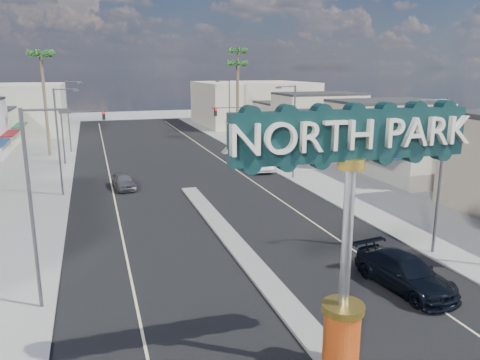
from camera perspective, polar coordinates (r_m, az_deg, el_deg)
ground at (r=43.03m, az=-6.55°, el=-0.83°), size 160.00×160.00×0.00m
road at (r=43.03m, az=-6.55°, el=-0.82°), size 20.00×120.00×0.01m
median_island at (r=28.20m, az=-0.12°, el=-8.36°), size 1.30×30.00×0.16m
sidewalk_left at (r=42.72m, az=-25.30°, el=-2.08°), size 8.00×120.00×0.12m
sidewalk_right at (r=47.61m, az=10.20°, el=0.51°), size 8.00×120.00×0.12m
storefront_row_right at (r=63.13m, az=12.91°, el=6.26°), size 12.00×42.00×6.00m
backdrop_far_left at (r=87.36m, az=-27.16°, el=7.70°), size 20.00×20.00×8.00m
backdrop_far_right at (r=91.24m, az=1.54°, el=9.35°), size 20.00×20.00×8.00m
gateway_sign at (r=15.84m, az=13.12°, el=-3.93°), size 8.20×1.50×9.15m
traffic_signal_left at (r=55.33m, az=-19.00°, el=6.22°), size 5.09×0.45×6.00m
traffic_signal_right at (r=57.88m, az=-0.40°, el=7.24°), size 5.09×0.45×6.00m
streetlight_l_near at (r=21.82m, az=-23.77°, el=-2.30°), size 2.03×0.22×9.00m
streetlight_l_mid at (r=41.40m, az=-21.10°, el=4.94°), size 2.03×0.22×9.00m
streetlight_l_far at (r=63.25m, az=-20.08°, el=7.68°), size 2.03×0.22×9.00m
streetlight_r_near at (r=28.37m, az=23.03°, el=1.21°), size 2.03×0.22×9.00m
streetlight_r_mid at (r=45.20m, az=6.44°, el=6.40°), size 2.03×0.22×9.00m
streetlight_r_far at (r=65.80m, az=-1.44°, el=8.68°), size 2.03×0.22×9.00m
palm_left_far at (r=61.18m, az=-23.10°, el=13.31°), size 2.60×2.60×13.10m
palm_right_mid at (r=70.14m, az=-0.34°, el=13.51°), size 2.60×2.60×12.10m
palm_right_far at (r=76.48m, az=-0.24°, el=14.84°), size 2.60×2.60×14.10m
suv_right at (r=24.71m, az=19.46°, el=-10.56°), size 3.06×5.97×1.66m
car_parked_left at (r=43.17m, az=-14.01°, el=-0.12°), size 2.22×4.39×1.43m
car_parked_right at (r=49.64m, az=2.59°, el=2.22°), size 2.53×5.56×1.77m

